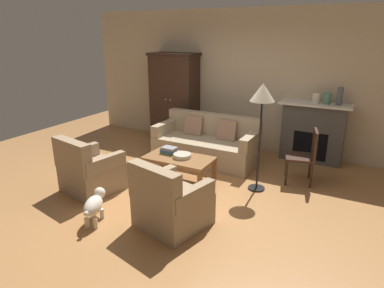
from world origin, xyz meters
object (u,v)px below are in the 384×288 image
object	(u,v)px
mantel_vase_cream	(317,98)
armchair_near_right	(170,204)
armoire	(175,98)
mantel_vase_jade	(327,98)
floor_lamp	(262,99)
couch	(207,145)
armchair_near_left	(90,172)
side_chair_wooden	(306,153)
fruit_bowl	(182,156)
fireplace	(313,132)
book_stack	(169,150)
coffee_table	(179,160)
mantel_vase_slate	(340,96)
dog	(94,205)

from	to	relation	value
mantel_vase_cream	armchair_near_right	world-z (taller)	mantel_vase_cream
armchair_near_right	mantel_vase_cream	bearing A→B (deg)	70.08
armoire	mantel_vase_jade	size ratio (longest dim) A/B	9.53
floor_lamp	couch	bearing A→B (deg)	148.59
armchair_near_left	mantel_vase_jade	bearing A→B (deg)	44.59
armchair_near_right	floor_lamp	distance (m)	2.00
side_chair_wooden	fruit_bowl	bearing A→B (deg)	-152.89
mantel_vase_cream	side_chair_wooden	world-z (taller)	mantel_vase_cream
fireplace	book_stack	world-z (taller)	fireplace
couch	coffee_table	size ratio (longest dim) A/B	1.75
couch	fruit_bowl	xyz separation A→B (m)	(0.07, -1.05, 0.13)
couch	coffee_table	xyz separation A→B (m)	(0.01, -1.06, 0.05)
side_chair_wooden	mantel_vase_cream	bearing A→B (deg)	94.19
mantel_vase_jade	armoire	bearing A→B (deg)	-178.90
mantel_vase_cream	mantel_vase_slate	xyz separation A→B (m)	(0.38, 0.00, 0.06)
armoire	mantel_vase_slate	bearing A→B (deg)	1.03
mantel_vase_cream	fruit_bowl	bearing A→B (deg)	-130.61
side_chair_wooden	coffee_table	bearing A→B (deg)	-153.34
mantel_vase_cream	armchair_near_left	bearing A→B (deg)	-133.61
couch	mantel_vase_cream	world-z (taller)	mantel_vase_cream
fireplace	dog	world-z (taller)	fireplace
mantel_vase_cream	book_stack	bearing A→B (deg)	-136.25
side_chair_wooden	floor_lamp	size ratio (longest dim) A/B	0.54
armoire	mantel_vase_slate	distance (m)	3.34
mantel_vase_slate	dog	bearing A→B (deg)	-124.49
coffee_table	floor_lamp	xyz separation A→B (m)	(1.22, 0.31, 1.06)
book_stack	fireplace	bearing A→B (deg)	44.02
armchair_near_left	fireplace	bearing A→B (deg)	46.56
coffee_table	floor_lamp	world-z (taller)	floor_lamp
mantel_vase_slate	mantel_vase_jade	bearing A→B (deg)	180.00
book_stack	dog	size ratio (longest dim) A/B	0.48
side_chair_wooden	fireplace	bearing A→B (deg)	94.12
fruit_bowl	book_stack	distance (m)	0.30
armoire	couch	world-z (taller)	armoire
armchair_near_right	dog	bearing A→B (deg)	-157.87
fireplace	mantel_vase_jade	world-z (taller)	mantel_vase_jade
armoire	dog	size ratio (longest dim) A/B	3.58
dog	armchair_near_left	bearing A→B (deg)	137.12
book_stack	floor_lamp	size ratio (longest dim) A/B	0.16
armoire	mantel_vase_cream	size ratio (longest dim) A/B	10.63
side_chair_wooden	dog	xyz separation A→B (m)	(-2.15, -2.51, -0.27)
fireplace	side_chair_wooden	size ratio (longest dim) A/B	1.40
book_stack	dog	world-z (taller)	book_stack
mantel_vase_cream	armoire	bearing A→B (deg)	-178.83
couch	armchair_near_right	world-z (taller)	armchair_near_right
armoire	floor_lamp	distance (m)	2.94
book_stack	armchair_near_right	world-z (taller)	armchair_near_right
side_chair_wooden	mantel_vase_jade	bearing A→B (deg)	84.50
armoire	couch	xyz separation A→B (m)	(1.20, -0.85, -0.65)
book_stack	mantel_vase_jade	bearing A→B (deg)	41.27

